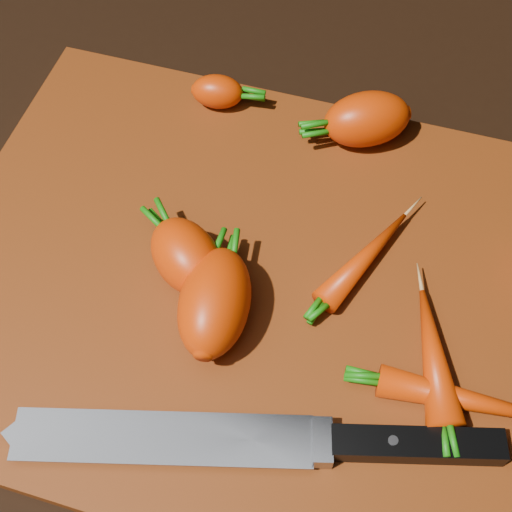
# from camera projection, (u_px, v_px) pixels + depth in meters

# --- Properties ---
(ground) EXTENTS (2.00, 2.00, 0.01)m
(ground) POSITION_uv_depth(u_px,v_px,m) (252.00, 289.00, 0.57)
(ground) COLOR black
(cutting_board) EXTENTS (0.50, 0.40, 0.01)m
(cutting_board) POSITION_uv_depth(u_px,v_px,m) (252.00, 282.00, 0.56)
(cutting_board) COLOR #592409
(cutting_board) RESTS_ON ground
(carrot_0) EXTENTS (0.09, 0.08, 0.05)m
(carrot_0) POSITION_uv_depth(u_px,v_px,m) (186.00, 257.00, 0.54)
(carrot_0) COLOR #C02D00
(carrot_0) RESTS_ON cutting_board
(carrot_1) EXTENTS (0.06, 0.09, 0.05)m
(carrot_1) POSITION_uv_depth(u_px,v_px,m) (215.00, 302.00, 0.52)
(carrot_1) COLOR #C02D00
(carrot_1) RESTS_ON cutting_board
(carrot_2) EXTENTS (0.09, 0.08, 0.05)m
(carrot_2) POSITION_uv_depth(u_px,v_px,m) (367.00, 119.00, 0.61)
(carrot_2) COLOR #C02D00
(carrot_2) RESTS_ON cutting_board
(carrot_3) EXTENTS (0.05, 0.04, 0.03)m
(carrot_3) POSITION_uv_depth(u_px,v_px,m) (218.00, 92.00, 0.64)
(carrot_3) COLOR #C02D00
(carrot_3) RESTS_ON cutting_board
(carrot_5) EXTENTS (0.06, 0.11, 0.02)m
(carrot_5) POSITION_uv_depth(u_px,v_px,m) (366.00, 257.00, 0.56)
(carrot_5) COLOR #C02D00
(carrot_5) RESTS_ON cutting_board
(carrot_6) EXTENTS (0.14, 0.03, 0.02)m
(carrot_6) POSITION_uv_depth(u_px,v_px,m) (475.00, 402.00, 0.49)
(carrot_6) COLOR #C02D00
(carrot_6) RESTS_ON cutting_board
(carrot_7) EXTENTS (0.06, 0.11, 0.03)m
(carrot_7) POSITION_uv_depth(u_px,v_px,m) (433.00, 356.00, 0.51)
(carrot_7) COLOR #C02D00
(carrot_7) RESTS_ON cutting_board
(knife) EXTENTS (0.33, 0.11, 0.02)m
(knife) POSITION_uv_depth(u_px,v_px,m) (192.00, 439.00, 0.48)
(knife) COLOR gray
(knife) RESTS_ON cutting_board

